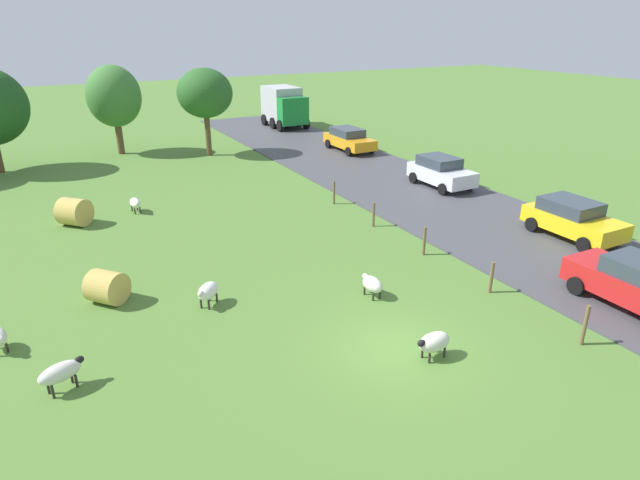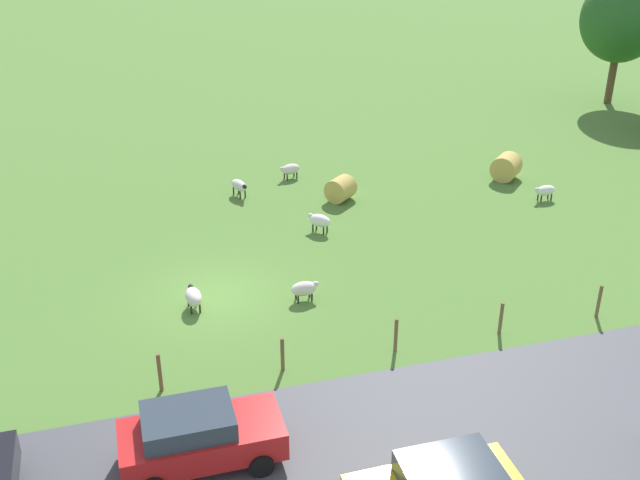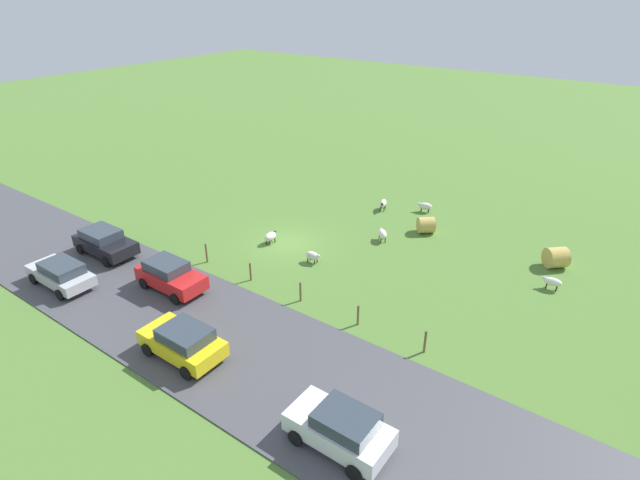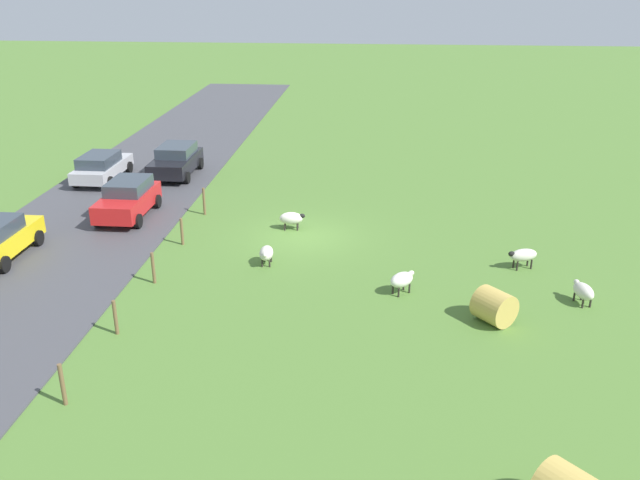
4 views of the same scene
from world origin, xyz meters
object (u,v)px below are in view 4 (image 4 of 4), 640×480
sheep_5 (402,280)px  sheep_1 (583,291)px  hay_bale_0 (494,307)px  sheep_4 (523,255)px  sheep_0 (291,218)px  sheep_3 (266,253)px  car_5 (101,166)px  car_0 (176,160)px  car_4 (128,198)px

sheep_5 → sheep_1: bearing=177.7°
sheep_1 → hay_bale_0: size_ratio=1.02×
sheep_4 → sheep_0: bearing=-19.7°
sheep_3 → car_5: (10.64, -10.10, 0.37)m
hay_bale_0 → sheep_1: bearing=-154.0°
sheep_4 → car_0: size_ratio=0.29×
sheep_0 → hay_bale_0: 10.89m
sheep_4 → sheep_1: bearing=118.0°
hay_bale_0 → sheep_5: bearing=-32.0°
sheep_4 → sheep_5: 5.33m
sheep_0 → car_5: car_5 is taller
sheep_4 → car_5: (20.49, -9.58, 0.30)m
sheep_5 → hay_bale_0: 3.46m
hay_bale_0 → car_0: car_0 is taller
sheep_0 → sheep_4: size_ratio=0.92×
sheep_5 → car_5: (15.82, -12.15, 0.31)m
sheep_5 → car_4: (12.38, -6.77, 0.39)m
car_0 → sheep_3: bearing=121.2°
sheep_0 → sheep_3: bearing=83.0°
sheep_1 → sheep_3: size_ratio=1.10×
sheep_5 → car_5: car_5 is taller
sheep_0 → sheep_1: bearing=150.4°
car_5 → hay_bale_0: bearing=143.3°
sheep_3 → sheep_5: (-5.18, 2.05, 0.06)m
sheep_1 → sheep_5: 6.17m
hay_bale_0 → car_0: 21.49m
sheep_3 → car_5: size_ratio=0.24×
sheep_4 → car_4: size_ratio=0.30×
sheep_1 → sheep_0: bearing=-29.6°
sheep_4 → car_0: (16.78, -10.94, 0.36)m
sheep_1 → sheep_3: sheep_1 is taller
car_4 → sheep_3: bearing=146.8°
hay_bale_0 → car_4: bearing=-29.3°
sheep_0 → car_4: car_4 is taller
sheep_3 → hay_bale_0: (-8.11, 3.88, 0.09)m
sheep_0 → car_5: (11.12, -6.22, 0.34)m
sheep_1 → sheep_5: size_ratio=1.08×
sheep_0 → sheep_5: 7.57m
sheep_1 → car_5: 25.25m
sheep_3 → hay_bale_0: size_ratio=0.93×
sheep_1 → car_5: (21.99, -12.40, 0.36)m
hay_bale_0 → car_4: (15.31, -8.60, 0.36)m
car_4 → car_0: bearing=-92.3°
sheep_3 → hay_bale_0: hay_bale_0 is taller
sheep_3 → car_4: bearing=-33.2°
car_0 → car_4: (0.27, 6.74, 0.02)m
sheep_3 → car_5: 14.68m
sheep_0 → car_0: car_0 is taller
sheep_3 → sheep_5: 5.57m
sheep_5 → car_0: bearing=-48.1°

